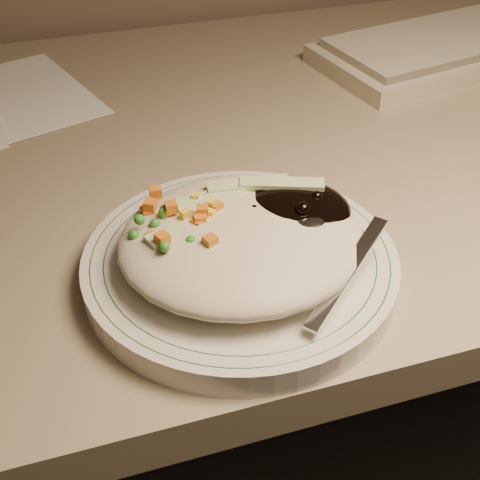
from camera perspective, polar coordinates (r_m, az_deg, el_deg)
name	(u,v)px	position (r m, az deg, el deg)	size (l,w,h in m)	color
desk	(266,269)	(0.86, 2.25, -2.46)	(1.40, 0.70, 0.74)	gray
plate	(240,266)	(0.54, 0.00, -2.20)	(0.25, 0.25, 0.02)	silver
plate_rim	(240,256)	(0.53, 0.00, -1.37)	(0.24, 0.24, 0.00)	#144723
meal	(246,234)	(0.52, 0.48, 0.53)	(0.20, 0.19, 0.05)	beige
keyboard	(480,39)	(1.00, 19.79, 15.83)	(0.49, 0.25, 0.03)	#BBB399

